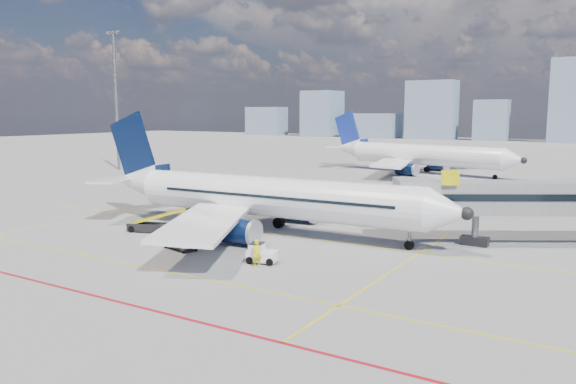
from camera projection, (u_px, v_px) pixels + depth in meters
name	position (u px, v px, depth m)	size (l,w,h in m)	color
ground	(212.00, 251.00, 43.75)	(420.00, 420.00, 0.00)	gray
apron_markings	(171.00, 261.00, 40.75)	(90.00, 35.12, 0.01)	#D5C80B
jet_bridge	(571.00, 200.00, 45.34)	(23.55, 15.78, 6.30)	gray
floodlight_mast_nw	(116.00, 97.00, 104.04)	(3.20, 0.61, 25.45)	slate
distant_skyline	(572.00, 110.00, 198.15)	(252.39, 15.62, 29.91)	#768CA4
main_aircraft	(259.00, 197.00, 50.48)	(36.95, 32.19, 10.86)	white
second_aircraft	(417.00, 155.00, 99.89)	(37.50, 32.36, 11.05)	white
baggage_tug	(261.00, 253.00, 40.30)	(2.34, 1.75, 1.47)	white
cargo_dolly	(180.00, 238.00, 44.24)	(3.39, 2.09, 1.73)	black
belt_loader	(152.00, 225.00, 50.69)	(6.01, 2.86, 2.42)	black
ramp_worker	(257.00, 254.00, 39.12)	(0.71, 0.47, 1.95)	yellow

